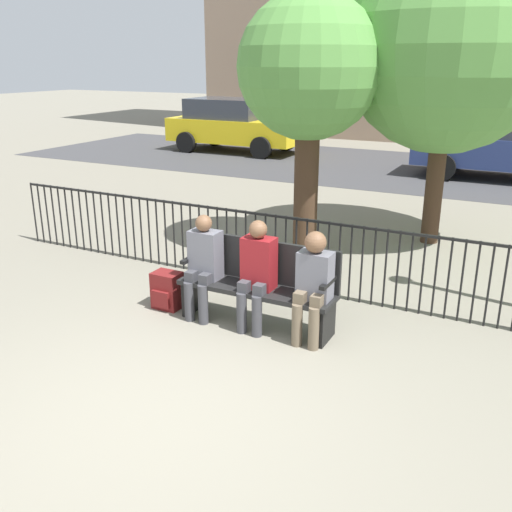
{
  "coord_description": "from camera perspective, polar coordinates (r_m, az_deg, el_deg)",
  "views": [
    {
      "loc": [
        2.58,
        -3.16,
        2.75
      ],
      "look_at": [
        0.0,
        1.86,
        0.8
      ],
      "focal_mm": 40.0,
      "sensor_mm": 36.0,
      "label": 1
    }
  ],
  "objects": [
    {
      "name": "seated_person_1",
      "position": [
        5.97,
        0.07,
        -1.42
      ],
      "size": [
        0.34,
        0.39,
        1.2
      ],
      "color": "#3D3D42",
      "rests_on": "ground"
    },
    {
      "name": "park_bench",
      "position": [
        6.15,
        0.34,
        -2.48
      ],
      "size": [
        1.74,
        0.45,
        0.92
      ],
      "color": "black",
      "rests_on": "ground"
    },
    {
      "name": "street_surface",
      "position": [
        15.63,
        17.41,
        8.05
      ],
      "size": [
        24.0,
        6.0,
        0.01
      ],
      "color": "#3D3D3F",
      "rests_on": "ground"
    },
    {
      "name": "tree_0",
      "position": [
        9.11,
        18.72,
        19.24
      ],
      "size": [
        3.06,
        3.06,
        4.47
      ],
      "color": "#422D1E",
      "rests_on": "ground"
    },
    {
      "name": "seated_person_0",
      "position": [
        6.28,
        -5.29,
        -0.57
      ],
      "size": [
        0.34,
        0.39,
        1.17
      ],
      "color": "#3D3D42",
      "rests_on": "ground"
    },
    {
      "name": "fence_railing",
      "position": [
        7.02,
        4.05,
        0.81
      ],
      "size": [
        9.01,
        0.03,
        0.95
      ],
      "color": "black",
      "rests_on": "ground"
    },
    {
      "name": "ground_plane",
      "position": [
        4.92,
        -10.31,
        -15.27
      ],
      "size": [
        80.0,
        80.0,
        0.0
      ],
      "primitive_type": "plane",
      "color": "gray"
    },
    {
      "name": "backpack",
      "position": [
        6.7,
        -8.89,
        -3.44
      ],
      "size": [
        0.32,
        0.28,
        0.43
      ],
      "color": "maroon",
      "rests_on": "ground"
    },
    {
      "name": "seated_person_2",
      "position": [
        5.72,
        5.73,
        -2.48
      ],
      "size": [
        0.34,
        0.39,
        1.16
      ],
      "color": "brown",
      "rests_on": "ground"
    },
    {
      "name": "parked_car_1",
      "position": [
        18.26,
        -2.25,
        13.02
      ],
      "size": [
        4.2,
        1.94,
        1.62
      ],
      "color": "yellow",
      "rests_on": "ground"
    },
    {
      "name": "parked_car_0",
      "position": [
        15.08,
        23.48,
        10.23
      ],
      "size": [
        4.2,
        1.94,
        1.62
      ],
      "color": "navy",
      "rests_on": "ground"
    },
    {
      "name": "tree_1",
      "position": [
        8.33,
        5.36,
        18.01
      ],
      "size": [
        2.02,
        2.02,
        3.67
      ],
      "color": "#422D1E",
      "rests_on": "ground"
    }
  ]
}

